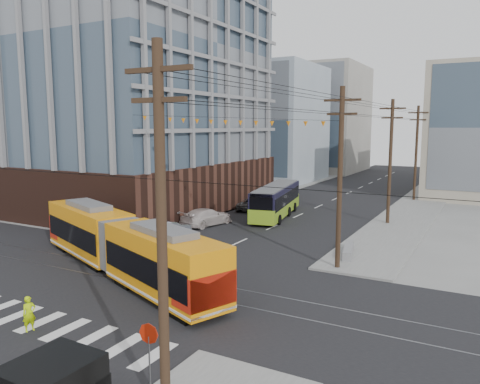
% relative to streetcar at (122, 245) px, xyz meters
% --- Properties ---
extents(ground, '(160.00, 160.00, 0.00)m').
position_rel_streetcar_xyz_m(ground, '(2.36, -3.96, -1.77)').
color(ground, slate).
extents(office_building, '(30.00, 25.00, 28.60)m').
position_rel_streetcar_xyz_m(office_building, '(-19.64, 19.04, 12.53)').
color(office_building, '#381E16').
rests_on(office_building, ground).
extents(bg_bldg_nw_near, '(18.00, 16.00, 18.00)m').
position_rel_streetcar_xyz_m(bg_bldg_nw_near, '(-14.64, 48.04, 7.23)').
color(bg_bldg_nw_near, '#8C99A5').
rests_on(bg_bldg_nw_near, ground).
extents(bg_bldg_nw_far, '(16.00, 18.00, 20.00)m').
position_rel_streetcar_xyz_m(bg_bldg_nw_far, '(-11.64, 68.04, 8.23)').
color(bg_bldg_nw_far, gray).
rests_on(bg_bldg_nw_far, ground).
extents(utility_pole_near, '(0.30, 0.30, 11.00)m').
position_rel_streetcar_xyz_m(utility_pole_near, '(10.86, -9.96, 3.73)').
color(utility_pole_near, black).
rests_on(utility_pole_near, ground).
extents(utility_pole_far, '(0.30, 0.30, 11.00)m').
position_rel_streetcar_xyz_m(utility_pole_far, '(10.86, 52.04, 3.73)').
color(utility_pole_far, black).
rests_on(utility_pole_far, ground).
extents(streetcar, '(18.00, 9.28, 3.54)m').
position_rel_streetcar_xyz_m(streetcar, '(0.00, 0.00, 0.00)').
color(streetcar, orange).
rests_on(streetcar, ground).
extents(city_bus, '(4.40, 11.27, 3.12)m').
position_rel_streetcar_xyz_m(city_bus, '(0.61, 20.63, -0.21)').
color(city_bus, black).
rests_on(city_bus, ground).
extents(parked_car_silver, '(1.77, 4.69, 1.53)m').
position_rel_streetcar_xyz_m(parked_car_silver, '(-2.93, 7.94, -1.01)').
color(parked_car_silver, '#A5ADBF').
rests_on(parked_car_silver, ground).
extents(parked_car_white, '(3.14, 5.58, 1.53)m').
position_rel_streetcar_xyz_m(parked_car_white, '(-3.07, 13.95, -1.01)').
color(parked_car_white, beige).
rests_on(parked_car_white, ground).
extents(parked_car_grey, '(2.56, 4.66, 1.24)m').
position_rel_streetcar_xyz_m(parked_car_grey, '(-3.02, 22.50, -1.15)').
color(parked_car_grey, '#484949').
rests_on(parked_car_grey, ground).
extents(pedestrian, '(0.52, 0.64, 1.53)m').
position_rel_streetcar_xyz_m(pedestrian, '(1.90, -7.76, -1.00)').
color(pedestrian, '#B4DF06').
rests_on(pedestrian, ground).
extents(stop_sign, '(0.77, 0.77, 2.32)m').
position_rel_streetcar_xyz_m(stop_sign, '(9.56, -9.10, -0.61)').
color(stop_sign, '#AD1C08').
rests_on(stop_sign, ground).
extents(jersey_barrier, '(1.61, 3.77, 0.73)m').
position_rel_streetcar_xyz_m(jersey_barrier, '(10.66, 10.15, -1.40)').
color(jersey_barrier, slate).
rests_on(jersey_barrier, ground).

